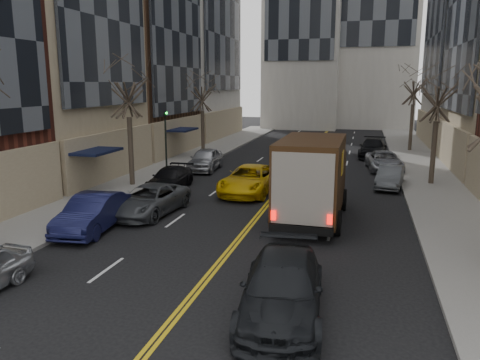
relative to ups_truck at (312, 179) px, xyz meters
The scene contains 18 objects.
sidewalk_left 16.31m from the ups_truck, 135.32° to the left, with size 4.00×66.00×0.15m, color slate.
sidewalk_right 13.24m from the ups_truck, 60.36° to the left, with size 4.00×66.00×0.15m, color slate.
tree_lf_mid 13.01m from the ups_truck, 158.80° to the left, with size 3.20×3.20×8.91m.
tree_lf_far 21.15m from the ups_truck, 123.06° to the left, with size 3.20×3.20×8.12m.
tree_rt_mid 12.07m from the ups_truck, 56.23° to the left, with size 3.20×3.20×8.32m.
tree_rt_far 25.64m from the ups_truck, 75.56° to the left, with size 3.20×3.20×9.11m.
traffic_signal 11.83m from the ups_truck, 147.21° to the left, with size 0.29×0.26×4.70m.
ups_truck is the anchor object (origin of this frame).
observer_sedan 9.23m from the ups_truck, 88.58° to the right, with size 2.64×5.48×1.54m.
taxi 6.15m from the ups_truck, 131.35° to the left, with size 2.60×5.63×1.57m, color #D6A709.
pedestrian 2.92m from the ups_truck, 118.24° to the right, with size 0.69×0.45×1.90m, color black.
parked_lf_b 9.71m from the ups_truck, 156.18° to the right, with size 1.64×4.69×1.55m, color #12143A.
parked_lf_c 7.78m from the ups_truck, behind, with size 2.30×4.99×1.39m, color #43464A.
parked_lf_d 9.90m from the ups_truck, 153.93° to the left, with size 1.80×4.43×1.29m, color black.
parked_lf_e 13.89m from the ups_truck, 129.45° to the left, with size 1.87×4.65×1.58m, color #A9ACB1.
parked_rt_a 9.00m from the ups_truck, 64.90° to the left, with size 1.38×3.95×1.30m, color #46494D.
parked_rt_b 14.40m from the ups_truck, 75.19° to the left, with size 2.28×4.94×1.37m, color #ABADB3.
parked_rt_c 20.31m from the ups_truck, 81.63° to the left, with size 2.18×5.37×1.56m, color black.
Camera 1 is at (4.65, -5.16, 6.18)m, focal length 35.00 mm.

